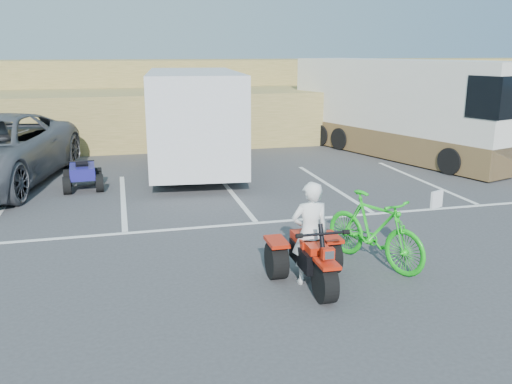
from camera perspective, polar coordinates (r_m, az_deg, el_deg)
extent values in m
plane|color=#3C3C3F|center=(9.24, 3.78, -7.75)|extent=(100.00, 100.00, 0.00)
cube|color=white|center=(13.85, -25.03, -1.44)|extent=(0.12, 5.00, 0.01)
cube|color=white|center=(13.58, -13.81, -0.76)|extent=(0.12, 5.00, 0.01)
cube|color=white|center=(13.84, -2.58, -0.05)|extent=(0.12, 5.00, 0.01)
cube|color=white|center=(14.60, 7.85, 0.61)|extent=(0.12, 5.00, 0.01)
cube|color=white|center=(15.80, 16.98, 1.18)|extent=(0.12, 5.00, 0.01)
cube|color=white|center=(17.33, 24.67, 1.63)|extent=(0.12, 5.00, 0.01)
cube|color=white|center=(11.40, 0.07, -3.28)|extent=(28.00, 0.12, 0.01)
cube|color=olive|center=(22.42, -7.32, 8.12)|extent=(40.00, 6.00, 2.00)
cube|color=olive|center=(25.80, -8.37, 11.17)|extent=(40.00, 4.00, 2.20)
imported|color=white|center=(8.34, 5.70, -4.34)|extent=(0.60, 0.39, 1.63)
imported|color=#14BF19|center=(9.28, 12.35, -3.91)|extent=(1.36, 2.11, 1.23)
cube|color=silver|center=(16.33, -6.57, 7.93)|extent=(3.09, 6.50, 2.62)
cylinder|color=black|center=(16.52, -6.44, 3.60)|extent=(2.36, 0.95, 0.73)
cube|color=silver|center=(19.36, 14.91, 8.61)|extent=(4.84, 9.06, 3.17)
cube|color=brown|center=(19.50, 14.68, 5.26)|extent=(4.88, 9.07, 0.88)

